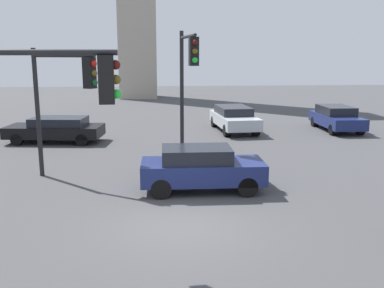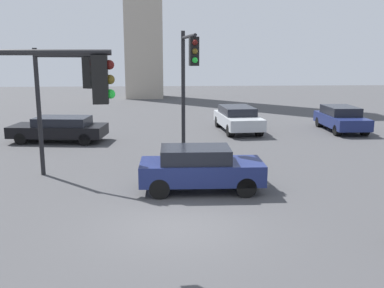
% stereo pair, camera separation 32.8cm
% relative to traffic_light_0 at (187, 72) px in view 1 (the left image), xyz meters
% --- Properties ---
extents(ground_plane, '(101.20, 101.20, 0.00)m').
position_rel_traffic_light_0_xyz_m(ground_plane, '(-0.59, -6.02, -3.71)').
color(ground_plane, '#424244').
extents(traffic_light_0, '(0.54, 2.74, 5.29)m').
position_rel_traffic_light_0_xyz_m(traffic_light_0, '(0.00, 0.00, 0.00)').
color(traffic_light_0, black).
rests_on(traffic_light_0, ground_plane).
extents(traffic_light_2, '(4.28, 0.54, 4.62)m').
position_rel_traffic_light_0_xyz_m(traffic_light_2, '(-4.09, -7.69, -0.35)').
color(traffic_light_2, black).
rests_on(traffic_light_2, ground_plane).
extents(traffic_light_3, '(2.42, 1.62, 4.59)m').
position_rel_traffic_light_0_xyz_m(traffic_light_3, '(-4.32, -1.64, -0.48)').
color(traffic_light_3, black).
rests_on(traffic_light_3, ground_plane).
extents(car_0, '(4.90, 2.45, 1.27)m').
position_rel_traffic_light_0_xyz_m(car_0, '(-6.26, 5.31, -3.03)').
color(car_0, black).
rests_on(car_0, ground_plane).
extents(car_1, '(1.95, 4.40, 1.42)m').
position_rel_traffic_light_0_xyz_m(car_1, '(9.29, 7.53, -2.97)').
color(car_1, navy).
rests_on(car_1, ground_plane).
extents(car_2, '(3.97, 1.74, 1.45)m').
position_rel_traffic_light_0_xyz_m(car_2, '(0.20, -3.21, -2.95)').
color(car_2, navy).
rests_on(car_2, ground_plane).
extents(car_4, '(2.29, 4.90, 1.41)m').
position_rel_traffic_light_0_xyz_m(car_4, '(3.28, 7.80, -2.95)').
color(car_4, '#ADB2B7').
rests_on(car_4, ground_plane).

